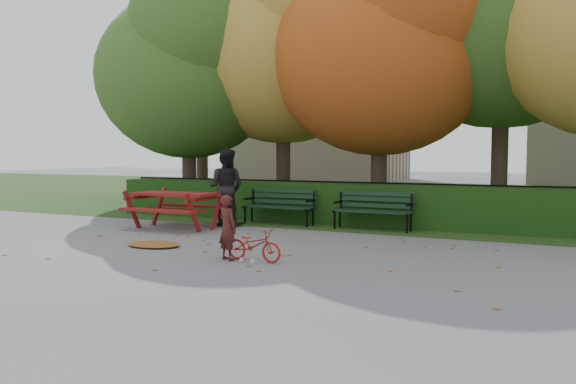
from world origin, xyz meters
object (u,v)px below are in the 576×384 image
at_px(adult, 226,187).
at_px(tree_f, 205,49).
at_px(bench_left, 280,203).
at_px(bench_right, 373,207).
at_px(bicycle, 254,245).
at_px(tree_b, 290,32).
at_px(picnic_table, 175,201).
at_px(tree_c, 390,37).
at_px(child, 227,228).
at_px(tree_a, 192,62).

bearing_deg(adult, tree_f, -61.52).
height_order(bench_left, bench_right, same).
bearing_deg(bench_right, bicycle, -98.67).
xyz_separation_m(tree_b, adult, (0.06, -3.85, -4.46)).
bearing_deg(bench_left, picnic_table, -137.31).
bearing_deg(tree_f, bicycle, -53.04).
xyz_separation_m(tree_b, tree_c, (3.28, -0.78, -0.58)).
height_order(tree_c, tree_f, tree_f).
distance_m(picnic_table, child, 4.25).
relative_size(bench_left, picnic_table, 0.91).
distance_m(tree_a, tree_b, 3.11).
bearing_deg(tree_f, bench_right, -33.92).
distance_m(tree_b, picnic_table, 6.79).
xyz_separation_m(tree_a, tree_f, (-1.94, 3.66, 1.17)).
relative_size(tree_f, bench_left, 5.10).
bearing_deg(adult, child, 113.45).
bearing_deg(tree_b, tree_c, -13.45).
xyz_separation_m(tree_c, picnic_table, (-4.04, -4.02, -4.17)).
xyz_separation_m(picnic_table, child, (3.17, -2.83, -0.11)).
distance_m(tree_a, bicycle, 9.49).
relative_size(tree_c, child, 7.35).
height_order(tree_a, tree_c, tree_c).
distance_m(bench_left, bicycle, 4.82).
bearing_deg(bench_left, tree_a, 154.24).
bearing_deg(bicycle, tree_a, 45.51).
bearing_deg(bench_right, tree_c, 96.70).
relative_size(tree_b, tree_c, 1.10).
xyz_separation_m(tree_a, bench_right, (6.29, -1.88, -4.00)).
relative_size(bench_right, picnic_table, 0.91).
xyz_separation_m(tree_f, bench_left, (5.83, -5.54, -5.17)).
height_order(tree_f, picnic_table, tree_f).
distance_m(tree_a, tree_f, 4.31).
distance_m(tree_b, bench_right, 6.76).
relative_size(tree_a, tree_f, 0.81).
xyz_separation_m(child, bicycle, (0.45, 0.09, -0.28)).
distance_m(bench_left, adult, 1.41).
bearing_deg(adult, tree_c, -144.79).
bearing_deg(picnic_table, bench_right, 22.43).
bearing_deg(tree_f, picnic_table, -61.68).
distance_m(tree_b, tree_c, 3.42).
bearing_deg(picnic_table, bench_left, 42.93).
bearing_deg(child, adult, -35.82).
distance_m(tree_b, bicycle, 9.56).
xyz_separation_m(tree_c, bench_right, (0.27, -2.26, -4.30)).
bearing_deg(tree_c, picnic_table, -135.15).
height_order(bench_left, bicycle, bench_left).
height_order(tree_a, picnic_table, tree_a).
bearing_deg(tree_a, picnic_table, -61.34).
bearing_deg(bench_left, tree_f, 136.49).
bearing_deg(tree_f, tree_c, -22.35).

